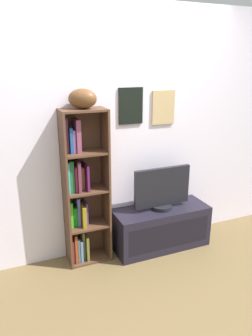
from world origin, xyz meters
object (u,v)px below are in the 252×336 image
Objects in this scene: football at (82,99)px; television at (162,189)px; tv_stand at (161,227)px; bookshelf at (81,192)px.

television is at bearing -5.06° from football.
tv_stand is 0.45m from television.
bookshelf is at bearing 173.26° from tv_stand.
tv_stand is (0.84, -0.10, -0.51)m from bookshelf.
football is at bearing 174.94° from television.
television is at bearing 90.00° from tv_stand.
football reaches higher than television.
football reaches higher than bookshelf.
bookshelf is 5.99× the size of football.
bookshelf is 0.90m from football.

